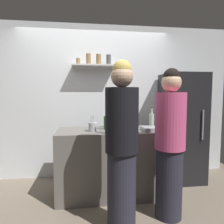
{
  "coord_description": "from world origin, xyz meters",
  "views": [
    {
      "loc": [
        -0.15,
        -2.25,
        1.41
      ],
      "look_at": [
        0.21,
        0.51,
        1.18
      ],
      "focal_mm": 32.01,
      "sensor_mm": 36.0,
      "label": 1
    }
  ],
  "objects_px": {
    "baking_pan": "(155,129)",
    "person_blonde": "(122,147)",
    "wine_bottle_amber_glass": "(108,124)",
    "water_bottle_plastic": "(123,124)",
    "utensil_holder": "(93,127)",
    "refrigerator": "(182,127)",
    "wine_bottle_pale_glass": "(152,120)",
    "person_pink_top": "(170,145)",
    "wine_bottle_dark_glass": "(108,119)",
    "wine_bottle_green_glass": "(106,122)"
  },
  "relations": [
    {
      "from": "baking_pan",
      "to": "utensil_holder",
      "type": "height_order",
      "value": "utensil_holder"
    },
    {
      "from": "utensil_holder",
      "to": "wine_bottle_green_glass",
      "type": "xyz_separation_m",
      "value": [
        0.19,
        0.13,
        0.05
      ]
    },
    {
      "from": "wine_bottle_amber_glass",
      "to": "wine_bottle_pale_glass",
      "type": "bearing_deg",
      "value": 28.03
    },
    {
      "from": "baking_pan",
      "to": "water_bottle_plastic",
      "type": "distance_m",
      "value": 0.46
    },
    {
      "from": "wine_bottle_amber_glass",
      "to": "water_bottle_plastic",
      "type": "xyz_separation_m",
      "value": [
        0.22,
        0.1,
        -0.02
      ]
    },
    {
      "from": "refrigerator",
      "to": "utensil_holder",
      "type": "distance_m",
      "value": 1.54
    },
    {
      "from": "wine_bottle_green_glass",
      "to": "person_blonde",
      "type": "height_order",
      "value": "person_blonde"
    },
    {
      "from": "person_blonde",
      "to": "wine_bottle_amber_glass",
      "type": "bearing_deg",
      "value": 153.58
    },
    {
      "from": "refrigerator",
      "to": "baking_pan",
      "type": "distance_m",
      "value": 0.81
    },
    {
      "from": "wine_bottle_dark_glass",
      "to": "wine_bottle_green_glass",
      "type": "distance_m",
      "value": 0.2
    },
    {
      "from": "baking_pan",
      "to": "person_pink_top",
      "type": "height_order",
      "value": "person_pink_top"
    },
    {
      "from": "refrigerator",
      "to": "wine_bottle_amber_glass",
      "type": "height_order",
      "value": "refrigerator"
    },
    {
      "from": "refrigerator",
      "to": "water_bottle_plastic",
      "type": "xyz_separation_m",
      "value": [
        -1.08,
        -0.53,
        0.15
      ]
    },
    {
      "from": "wine_bottle_green_glass",
      "to": "person_pink_top",
      "type": "xyz_separation_m",
      "value": [
        0.66,
        -0.67,
        -0.18
      ]
    },
    {
      "from": "refrigerator",
      "to": "person_blonde",
      "type": "relative_size",
      "value": 1.0
    },
    {
      "from": "utensil_holder",
      "to": "wine_bottle_amber_glass",
      "type": "xyz_separation_m",
      "value": [
        0.18,
        -0.2,
        0.06
      ]
    },
    {
      "from": "person_pink_top",
      "to": "water_bottle_plastic",
      "type": "bearing_deg",
      "value": 108.06
    },
    {
      "from": "wine_bottle_amber_glass",
      "to": "baking_pan",
      "type": "bearing_deg",
      "value": 11.55
    },
    {
      "from": "wine_bottle_dark_glass",
      "to": "wine_bottle_pale_glass",
      "type": "distance_m",
      "value": 0.66
    },
    {
      "from": "refrigerator",
      "to": "person_blonde",
      "type": "xyz_separation_m",
      "value": [
        -1.21,
        -1.12,
        0.0
      ]
    },
    {
      "from": "wine_bottle_pale_glass",
      "to": "person_pink_top",
      "type": "bearing_deg",
      "value": -91.83
    },
    {
      "from": "baking_pan",
      "to": "wine_bottle_dark_glass",
      "type": "bearing_deg",
      "value": 147.81
    },
    {
      "from": "baking_pan",
      "to": "person_blonde",
      "type": "bearing_deg",
      "value": -132.57
    },
    {
      "from": "baking_pan",
      "to": "utensil_holder",
      "type": "bearing_deg",
      "value": 175.57
    },
    {
      "from": "refrigerator",
      "to": "wine_bottle_pale_glass",
      "type": "xyz_separation_m",
      "value": [
        -0.61,
        -0.26,
        0.17
      ]
    },
    {
      "from": "baking_pan",
      "to": "person_blonde",
      "type": "distance_m",
      "value": 0.85
    },
    {
      "from": "utensil_holder",
      "to": "water_bottle_plastic",
      "type": "height_order",
      "value": "water_bottle_plastic"
    },
    {
      "from": "baking_pan",
      "to": "person_pink_top",
      "type": "relative_size",
      "value": 0.2
    },
    {
      "from": "wine_bottle_amber_glass",
      "to": "person_pink_top",
      "type": "relative_size",
      "value": 0.2
    },
    {
      "from": "baking_pan",
      "to": "person_pink_top",
      "type": "distance_m",
      "value": 0.49
    },
    {
      "from": "wine_bottle_green_glass",
      "to": "wine_bottle_dark_glass",
      "type": "bearing_deg",
      "value": 77.86
    },
    {
      "from": "person_pink_top",
      "to": "wine_bottle_dark_glass",
      "type": "bearing_deg",
      "value": 97.82
    },
    {
      "from": "wine_bottle_green_glass",
      "to": "water_bottle_plastic",
      "type": "relative_size",
      "value": 1.23
    },
    {
      "from": "wine_bottle_pale_glass",
      "to": "person_pink_top",
      "type": "xyz_separation_m",
      "value": [
        -0.02,
        -0.72,
        -0.19
      ]
    },
    {
      "from": "wine_bottle_amber_glass",
      "to": "wine_bottle_green_glass",
      "type": "height_order",
      "value": "wine_bottle_amber_glass"
    },
    {
      "from": "person_pink_top",
      "to": "refrigerator",
      "type": "bearing_deg",
      "value": 29.63
    },
    {
      "from": "wine_bottle_amber_glass",
      "to": "refrigerator",
      "type": "bearing_deg",
      "value": 25.91
    },
    {
      "from": "refrigerator",
      "to": "wine_bottle_pale_glass",
      "type": "height_order",
      "value": "refrigerator"
    },
    {
      "from": "utensil_holder",
      "to": "person_pink_top",
      "type": "distance_m",
      "value": 1.02
    },
    {
      "from": "person_pink_top",
      "to": "person_blonde",
      "type": "relative_size",
      "value": 0.97
    },
    {
      "from": "person_blonde",
      "to": "wine_bottle_dark_glass",
      "type": "bearing_deg",
      "value": 144.64
    },
    {
      "from": "utensil_holder",
      "to": "person_blonde",
      "type": "xyz_separation_m",
      "value": [
        0.27,
        -0.69,
        -0.11
      ]
    },
    {
      "from": "wine_bottle_amber_glass",
      "to": "wine_bottle_green_glass",
      "type": "distance_m",
      "value": 0.33
    },
    {
      "from": "person_pink_top",
      "to": "person_blonde",
      "type": "distance_m",
      "value": 0.6
    },
    {
      "from": "wine_bottle_green_glass",
      "to": "person_pink_top",
      "type": "bearing_deg",
      "value": -45.67
    },
    {
      "from": "utensil_holder",
      "to": "person_pink_top",
      "type": "relative_size",
      "value": 0.13
    },
    {
      "from": "wine_bottle_pale_glass",
      "to": "wine_bottle_dark_glass",
      "type": "bearing_deg",
      "value": 167.12
    },
    {
      "from": "baking_pan",
      "to": "wine_bottle_pale_glass",
      "type": "height_order",
      "value": "wine_bottle_pale_glass"
    },
    {
      "from": "wine_bottle_pale_glass",
      "to": "wine_bottle_amber_glass",
      "type": "xyz_separation_m",
      "value": [
        -0.7,
        -0.37,
        0.01
      ]
    },
    {
      "from": "person_blonde",
      "to": "person_pink_top",
      "type": "bearing_deg",
      "value": 65.99
    }
  ]
}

